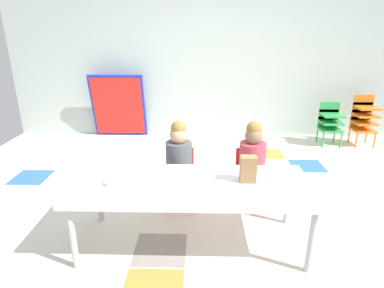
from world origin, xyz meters
The scene contains 11 objects.
ground_plane centered at (0.00, 0.00, -0.01)m, with size 6.64×4.63×0.02m.
back_wall centered at (0.00, 2.31, 1.24)m, with size 6.64×0.10×2.48m, color #B2C1B7.
craft_table centered at (-0.19, -0.80, 0.53)m, with size 1.94×0.77×0.57m.
seated_child_near_camera centered at (-0.33, -0.18, 0.55)m, with size 0.32×0.31×0.92m.
seated_child_middle_seat centered at (0.40, -0.18, 0.55)m, with size 0.32×0.31×0.92m.
kid_chair_green_stack centered at (1.95, 1.79, 0.40)m, with size 0.32×0.30×0.68m.
kid_chair_orange_stack centered at (2.47, 1.79, 0.46)m, with size 0.32×0.30×0.80m.
folded_activity_table centered at (-1.51, 2.12, 0.54)m, with size 0.90×0.29×1.09m.
paper_bag_brown centered at (0.27, -0.75, 0.68)m, with size 0.13×0.09×0.22m, color #9E754C.
paper_plate_near_edge centered at (-0.84, -0.83, 0.57)m, with size 0.18×0.18×0.01m, color white.
donut_powdered_on_plate centered at (-0.84, -0.83, 0.59)m, with size 0.11×0.11×0.03m, color white.
Camera 1 is at (-0.13, -3.09, 1.73)m, focal length 29.41 mm.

